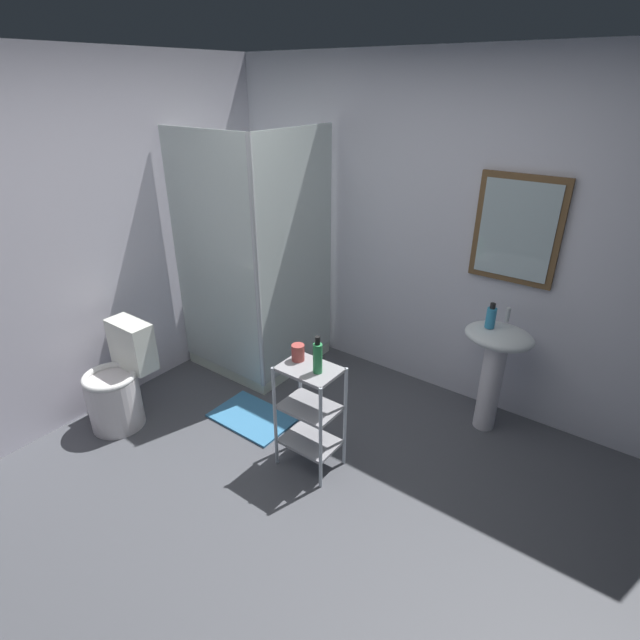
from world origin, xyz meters
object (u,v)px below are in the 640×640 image
storage_cart (310,409)px  rinse_cup (298,353)px  body_wash_bottle_green (318,357)px  shower_stall (259,317)px  pedestal_sink (495,358)px  hand_soap_bottle (491,317)px  toilet (119,385)px  bath_mat (253,417)px

storage_cart → rinse_cup: bearing=163.7°
storage_cart → body_wash_bottle_green: bearing=-6.4°
shower_stall → pedestal_sink: (1.91, 0.33, 0.12)m
storage_cart → rinse_cup: size_ratio=7.05×
pedestal_sink → hand_soap_bottle: (-0.06, -0.04, 0.31)m
storage_cart → rinse_cup: (-0.11, 0.03, 0.36)m
pedestal_sink → rinse_cup: rinse_cup is taller
toilet → rinse_cup: size_ratio=7.24×
storage_cart → body_wash_bottle_green: 0.41m
shower_stall → storage_cart: (1.13, -0.74, -0.03)m
hand_soap_bottle → bath_mat: 1.86m
pedestal_sink → bath_mat: 1.81m
storage_cart → shower_stall: bearing=146.7°
shower_stall → rinse_cup: bearing=-34.9°
shower_stall → body_wash_bottle_green: shower_stall is taller
shower_stall → bath_mat: size_ratio=3.33×
hand_soap_bottle → storage_cart: bearing=-124.7°
hand_soap_bottle → body_wash_bottle_green: size_ratio=0.73×
shower_stall → toilet: 1.25m
pedestal_sink → hand_soap_bottle: size_ratio=4.64×
hand_soap_bottle → body_wash_bottle_green: hand_soap_bottle is taller
body_wash_bottle_green → rinse_cup: body_wash_bottle_green is taller
shower_stall → hand_soap_bottle: bearing=9.1°
pedestal_sink → body_wash_bottle_green: body_wash_bottle_green is taller
toilet → hand_soap_bottle: 2.65m
rinse_cup → bath_mat: size_ratio=0.17×
toilet → body_wash_bottle_green: body_wash_bottle_green is taller
storage_cart → body_wash_bottle_green: (0.07, -0.01, 0.41)m
shower_stall → storage_cart: size_ratio=2.70×
toilet → bath_mat: bearing=38.3°
body_wash_bottle_green → pedestal_sink: bearing=56.5°
body_wash_bottle_green → storage_cart: bearing=173.6°
toilet → body_wash_bottle_green: (1.45, 0.46, 0.53)m
hand_soap_bottle → bath_mat: (-1.36, -0.92, -0.88)m
bath_mat → pedestal_sink: bearing=33.9°
pedestal_sink → body_wash_bottle_green: size_ratio=3.40×
hand_soap_bottle → shower_stall: bearing=-170.9°
shower_stall → bath_mat: (0.49, -0.63, -0.45)m
pedestal_sink → hand_soap_bottle: hand_soap_bottle is taller
toilet → storage_cart: size_ratio=1.03×
storage_cart → rinse_cup: rinse_cup is taller
hand_soap_bottle → body_wash_bottle_green: 1.23m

